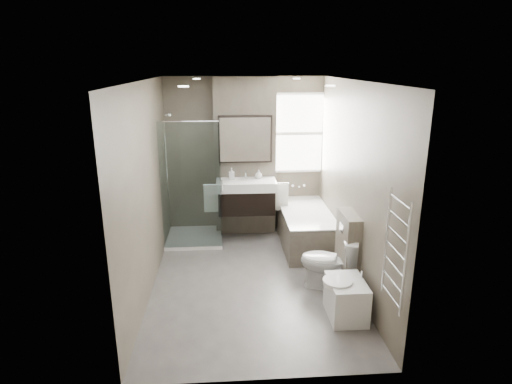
{
  "coord_description": "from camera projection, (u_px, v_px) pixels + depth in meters",
  "views": [
    {
      "loc": [
        -0.31,
        -5.16,
        2.8
      ],
      "look_at": [
        0.07,
        0.15,
        1.19
      ],
      "focal_mm": 30.0,
      "sensor_mm": 36.0,
      "label": 1
    }
  ],
  "objects": [
    {
      "name": "bidet",
      "position": [
        346.0,
        298.0,
        4.86
      ],
      "size": [
        0.48,
        0.56,
        0.57
      ],
      "color": "white",
      "rests_on": "ground"
    },
    {
      "name": "vanity",
      "position": [
        246.0,
        196.0,
        6.9
      ],
      "size": [
        0.95,
        0.47,
        0.66
      ],
      "color": "black",
      "rests_on": "vanity_pier"
    },
    {
      "name": "soap_bottle_b",
      "position": [
        259.0,
        174.0,
        6.93
      ],
      "size": [
        0.11,
        0.11,
        0.14
      ],
      "primitive_type": "imported",
      "color": "white",
      "rests_on": "vanity"
    },
    {
      "name": "towel_radiator",
      "position": [
        396.0,
        250.0,
        3.99
      ],
      "size": [
        0.03,
        0.49,
        1.1
      ],
      "color": "silver",
      "rests_on": "room"
    },
    {
      "name": "soap_bottle_a",
      "position": [
        232.0,
        174.0,
        6.84
      ],
      "size": [
        0.09,
        0.09,
        0.19
      ],
      "primitive_type": "imported",
      "color": "white",
      "rests_on": "vanity"
    },
    {
      "name": "cistern_box",
      "position": [
        347.0,
        251.0,
        5.46
      ],
      "size": [
        0.19,
        0.55,
        1.0
      ],
      "color": "#5A5347",
      "rests_on": "ground"
    },
    {
      "name": "shower_enclosure",
      "position": [
        200.0,
        213.0,
        6.85
      ],
      "size": [
        0.9,
        0.9,
        2.0
      ],
      "color": "white",
      "rests_on": "ground"
    },
    {
      "name": "bathtub",
      "position": [
        306.0,
        226.0,
        6.78
      ],
      "size": [
        0.75,
        1.6,
        0.57
      ],
      "color": "#5A5347",
      "rests_on": "ground"
    },
    {
      "name": "room",
      "position": [
        252.0,
        187.0,
        5.38
      ],
      "size": [
        2.7,
        3.9,
        2.7
      ],
      "color": "#5A5652",
      "rests_on": "ground"
    },
    {
      "name": "mirror_cabinet",
      "position": [
        245.0,
        139.0,
        6.82
      ],
      "size": [
        0.86,
        0.08,
        0.76
      ],
      "color": "black",
      "rests_on": "vanity_pier"
    },
    {
      "name": "window",
      "position": [
        298.0,
        133.0,
        7.12
      ],
      "size": [
        0.98,
        0.06,
        1.33
      ],
      "color": "white",
      "rests_on": "room"
    },
    {
      "name": "towel_left",
      "position": [
        211.0,
        198.0,
        6.85
      ],
      "size": [
        0.24,
        0.06,
        0.44
      ],
      "primitive_type": "cube",
      "color": "silver",
      "rests_on": "vanity_pier"
    },
    {
      "name": "toilet",
      "position": [
        329.0,
        262.0,
        5.46
      ],
      "size": [
        0.81,
        0.62,
        0.73
      ],
      "primitive_type": "imported",
      "rotation": [
        0.0,
        0.0,
        -1.9
      ],
      "color": "white",
      "rests_on": "ground"
    },
    {
      "name": "vanity_pier",
      "position": [
        245.0,
        157.0,
        7.08
      ],
      "size": [
        1.0,
        0.25,
        2.6
      ],
      "primitive_type": "cube",
      "color": "#5A5347",
      "rests_on": "ground"
    },
    {
      "name": "towel_right",
      "position": [
        281.0,
        197.0,
        6.93
      ],
      "size": [
        0.24,
        0.06,
        0.44
      ],
      "primitive_type": "cube",
      "color": "silver",
      "rests_on": "vanity_pier"
    }
  ]
}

